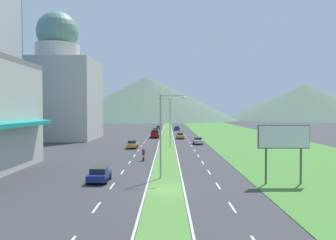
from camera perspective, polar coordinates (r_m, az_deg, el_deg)
The scene contains 46 objects.
ground_plane at distance 31.79m, azimuth -0.29°, elevation -11.62°, with size 600.00×600.00×0.00m, color #38383A.
grass_median at distance 91.23m, azimuth 0.04°, elevation -2.92°, with size 3.20×240.00×0.06m, color #518438.
grass_verge_right at distance 93.47m, azimuth 12.79°, elevation -2.85°, with size 24.00×240.00×0.06m, color #477F33.
lane_dash_left_2 at distance 27.06m, azimuth -11.60°, elevation -14.02°, with size 0.16×2.80×0.01m, color silver.
lane_dash_left_3 at distance 34.00m, azimuth -9.04°, elevation -10.75°, with size 0.16×2.80×0.01m, color silver.
lane_dash_left_4 at distance 41.06m, azimuth -7.39°, elevation -8.59°, with size 0.16×2.80×0.01m, color silver.
lane_dash_left_5 at distance 48.19m, azimuth -6.24°, elevation -7.06°, with size 0.16×2.80×0.01m, color silver.
lane_dash_left_6 at distance 55.36m, azimuth -5.39°, elevation -5.92°, with size 0.16×2.80×0.01m, color silver.
lane_dash_left_7 at distance 62.55m, azimuth -4.73°, elevation -5.05°, with size 0.16×2.80×0.01m, color silver.
lane_dash_left_8 at distance 69.76m, azimuth -4.22°, elevation -4.35°, with size 0.16×2.80×0.01m, color silver.
lane_dash_left_9 at distance 76.98m, azimuth -3.80°, elevation -3.79°, with size 0.16×2.80×0.01m, color silver.
lane_dash_left_10 at distance 84.21m, azimuth -3.45°, elevation -3.32°, with size 0.16×2.80×0.01m, color silver.
lane_dash_left_11 at distance 91.45m, azimuth -3.16°, elevation -2.92°, with size 0.16×2.80×0.01m, color silver.
lane_dash_left_12 at distance 98.70m, azimuth -2.91°, elevation -2.59°, with size 0.16×2.80×0.01m, color silver.
lane_dash_left_13 at distance 105.95m, azimuth -2.70°, elevation -2.29°, with size 0.16×2.80×0.01m, color silver.
lane_dash_right_2 at distance 26.95m, azimuth 10.85°, elevation -14.07°, with size 0.16×2.80×0.01m, color silver.
lane_dash_right_3 at distance 33.92m, azimuth 8.54°, elevation -10.78°, with size 0.16×2.80×0.01m, color silver.
lane_dash_right_4 at distance 41.00m, azimuth 7.05°, elevation -8.61°, with size 0.16×2.80×0.01m, color silver.
lane_dash_right_5 at distance 48.13m, azimuth 6.01°, elevation -7.07°, with size 0.16×2.80×0.01m, color silver.
lane_dash_right_6 at distance 55.31m, azimuth 5.25°, elevation -5.93°, with size 0.16×2.80×0.01m, color silver.
lane_dash_right_7 at distance 62.50m, azimuth 4.66°, elevation -5.05°, with size 0.16×2.80×0.01m, color silver.
lane_dash_right_8 at distance 69.72m, azimuth 4.20°, elevation -4.35°, with size 0.16×2.80×0.01m, color silver.
lane_dash_right_9 at distance 76.94m, azimuth 3.82°, elevation -3.79°, with size 0.16×2.80×0.01m, color silver.
lane_dash_right_10 at distance 84.18m, azimuth 3.51°, elevation -3.32°, with size 0.16×2.80×0.01m, color silver.
lane_dash_right_11 at distance 91.42m, azimuth 3.24°, elevation -2.92°, with size 0.16×2.80×0.01m, color silver.
lane_dash_right_12 at distance 98.67m, azimuth 3.02°, elevation -2.59°, with size 0.16×2.80×0.01m, color silver.
lane_dash_right_13 at distance 105.92m, azimuth 2.83°, elevation -2.30°, with size 0.16×2.80×0.01m, color silver.
edge_line_median_left at distance 91.25m, azimuth -1.06°, elevation -2.93°, with size 0.16×240.00×0.01m, color silver.
edge_line_median_right at distance 91.24m, azimuth 1.14°, elevation -2.93°, with size 0.16×240.00×0.01m, color silver.
domed_building at distance 91.39m, azimuth -17.64°, elevation 4.92°, with size 19.23×19.23×32.12m.
midrise_colored at distance 114.61m, azimuth -15.96°, elevation 3.07°, with size 15.98×15.98×20.51m, color #9E9384.
hill_far_left at distance 303.40m, azimuth -16.51°, elevation 2.18°, with size 149.30×149.30×20.84m, color #47664C.
hill_far_center at distance 252.07m, azimuth -3.29°, elevation 3.61°, with size 131.81×131.81×31.85m, color #516B56.
hill_far_right at distance 283.21m, azimuth 22.05°, elevation 2.82°, with size 125.77×125.77×27.28m, color #516B56.
street_lamp_near at distance 36.12m, azimuth -0.56°, elevation -1.73°, with size 2.80×0.28×8.97m.
street_lamp_mid at distance 67.16m, azimuth 0.23°, elevation 0.21°, with size 3.52×0.42×9.68m.
billboard_roadside at distance 35.25m, azimuth 18.93°, elevation -3.14°, with size 5.08×0.28×5.86m.
car_0 at distance 35.89m, azimuth -11.17°, elevation -8.90°, with size 1.98×4.04×1.48m.
car_1 at distance 108.43m, azimuth -1.84°, elevation -1.78°, with size 1.99×4.48×1.61m.
car_2 at distance 123.49m, azimuth 1.69°, elevation -1.38°, with size 2.00×4.33×1.50m.
car_3 at distance 87.77m, azimuth 2.26°, elevation -2.62°, with size 1.92×4.59×1.49m.
car_4 at distance 129.13m, azimuth -1.34°, elevation -1.25°, with size 1.96×4.36×1.48m.
car_5 at distance 66.07m, azimuth -5.76°, elevation -4.03°, with size 1.91×4.59×1.50m.
car_6 at distance 73.90m, azimuth 5.21°, elevation -3.44°, with size 1.90×4.42×1.45m.
pickup_truck_0 at distance 90.68m, azimuth -1.99°, elevation -2.34°, with size 2.18×5.40×2.00m.
motorcycle_rider at distance 49.77m, azimuth -3.88°, elevation -5.92°, with size 0.36×2.00×1.80m.
Camera 1 is at (0.27, -30.94, 7.30)m, focal length 36.62 mm.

